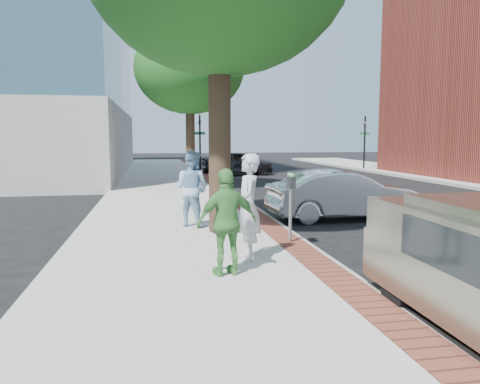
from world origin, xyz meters
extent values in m
plane|color=black|center=(0.00, 0.00, 0.00)|extent=(120.00, 120.00, 0.00)
cube|color=#9E9991|center=(-1.50, 8.00, 0.07)|extent=(5.00, 60.00, 0.15)
cube|color=brown|center=(0.70, 8.00, 0.15)|extent=(0.60, 60.00, 0.01)
cube|color=gray|center=(1.05, 8.00, 0.07)|extent=(0.10, 60.00, 0.15)
cylinder|color=black|center=(0.90, 22.00, 1.90)|extent=(0.12, 0.12, 3.80)
imported|color=black|center=(0.90, 22.00, 3.00)|extent=(0.18, 0.15, 0.90)
cube|color=#1E7238|center=(0.90, 22.00, 2.60)|extent=(0.70, 0.03, 0.18)
cylinder|color=black|center=(12.50, 22.00, 1.90)|extent=(0.12, 0.12, 3.80)
imported|color=black|center=(12.50, 22.00, 3.00)|extent=(0.18, 0.15, 0.90)
cube|color=#1E7238|center=(12.50, 22.00, 2.60)|extent=(0.70, 0.03, 0.18)
cylinder|color=black|center=(-0.60, 1.90, 2.35)|extent=(0.52, 0.52, 4.40)
cylinder|color=black|center=(-0.50, 12.00, 2.08)|extent=(0.40, 0.40, 3.85)
ellipsoid|color=#194714|center=(-0.50, 12.00, 5.32)|extent=(4.80, 4.80, 3.94)
cylinder|color=gray|center=(0.68, 0.41, 0.72)|extent=(0.07, 0.07, 1.15)
cube|color=#2D3030|center=(0.68, 0.32, 1.42)|extent=(0.12, 0.14, 0.24)
cube|color=#2D3030|center=(0.68, 0.50, 1.42)|extent=(0.12, 0.14, 0.24)
sphere|color=#3F8C4C|center=(0.68, 0.32, 1.57)|extent=(0.11, 0.11, 0.11)
sphere|color=#3F8C4C|center=(0.68, 0.50, 1.57)|extent=(0.11, 0.11, 0.11)
imported|color=#B2B3B8|center=(-0.47, -0.80, 1.11)|extent=(0.54, 0.75, 1.92)
imported|color=#8CB4D8|center=(-1.20, 2.67, 1.09)|extent=(1.15, 1.11, 1.87)
imported|color=#478D40|center=(-0.98, -1.64, 1.01)|extent=(1.08, 0.63, 1.72)
imported|color=#B7B9BF|center=(3.20, 3.64, 0.71)|extent=(4.34, 1.66, 1.41)
imported|color=black|center=(3.00, 19.71, 0.75)|extent=(4.45, 1.88, 1.50)
cube|color=gray|center=(1.83, -2.79, 0.64)|extent=(1.67, 0.83, 0.71)
cylinder|color=black|center=(1.09, -3.27, 0.29)|extent=(0.21, 0.58, 0.57)
cube|color=black|center=(0.95, -4.47, 1.16)|extent=(0.05, 1.79, 0.49)
cube|color=black|center=(1.84, -2.39, 0.94)|extent=(1.43, 0.04, 0.36)
camera|label=1|loc=(-2.11, -8.91, 2.37)|focal=35.00mm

